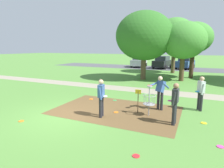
# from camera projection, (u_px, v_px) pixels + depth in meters

# --- Properties ---
(ground_plane) EXTENTS (160.00, 160.00, 0.00)m
(ground_plane) POSITION_uv_depth(u_px,v_px,m) (65.00, 116.00, 8.67)
(ground_plane) COLOR #518438
(dirt_tee_pad) EXTENTS (6.07, 3.91, 0.01)m
(dirt_tee_pad) POSITION_uv_depth(u_px,v_px,m) (116.00, 110.00, 9.45)
(dirt_tee_pad) COLOR brown
(dirt_tee_pad) RESTS_ON ground
(disc_golf_basket) EXTENTS (0.98, 0.58, 1.39)m
(disc_golf_basket) POSITION_uv_depth(u_px,v_px,m) (148.00, 99.00, 8.61)
(disc_golf_basket) COLOR #9E9EA3
(disc_golf_basket) RESTS_ON ground
(player_foreground_watching) EXTENTS (0.96, 0.80, 1.71)m
(player_foreground_watching) POSITION_uv_depth(u_px,v_px,m) (160.00, 91.00, 9.35)
(player_foreground_watching) COLOR #232328
(player_foreground_watching) RESTS_ON ground
(player_throwing) EXTENTS (0.41, 0.48, 1.71)m
(player_throwing) POSITION_uv_depth(u_px,v_px,m) (175.00, 101.00, 7.54)
(player_throwing) COLOR #232328
(player_throwing) RESTS_ON ground
(player_waiting_left) EXTENTS (0.43, 0.49, 1.71)m
(player_waiting_left) POSITION_uv_depth(u_px,v_px,m) (101.00, 96.00, 8.38)
(player_waiting_left) COLOR #232328
(player_waiting_left) RESTS_ON ground
(player_waiting_right) EXTENTS (0.45, 0.49, 1.71)m
(player_waiting_right) POSITION_uv_depth(u_px,v_px,m) (201.00, 91.00, 9.24)
(player_waiting_right) COLOR #232328
(player_waiting_right) RESTS_ON ground
(frisbee_near_basket) EXTENTS (0.24, 0.24, 0.02)m
(frisbee_near_basket) POSITION_uv_depth(u_px,v_px,m) (91.00, 99.00, 11.46)
(frisbee_near_basket) COLOR orange
(frisbee_near_basket) RESTS_ON ground
(frisbee_by_tee) EXTENTS (0.22, 0.22, 0.02)m
(frisbee_by_tee) POSITION_uv_depth(u_px,v_px,m) (21.00, 121.00, 8.03)
(frisbee_by_tee) COLOR orange
(frisbee_by_tee) RESTS_ON ground
(frisbee_mid_grass) EXTENTS (0.22, 0.22, 0.02)m
(frisbee_mid_grass) POSITION_uv_depth(u_px,v_px,m) (220.00, 147.00, 5.95)
(frisbee_mid_grass) COLOR #E53D99
(frisbee_mid_grass) RESTS_ON ground
(frisbee_far_left) EXTENTS (0.22, 0.22, 0.02)m
(frisbee_far_left) POSITION_uv_depth(u_px,v_px,m) (136.00, 156.00, 5.44)
(frisbee_far_left) COLOR red
(frisbee_far_left) RESTS_ON ground
(frisbee_far_right) EXTENTS (0.22, 0.22, 0.02)m
(frisbee_far_right) POSITION_uv_depth(u_px,v_px,m) (116.00, 112.00, 9.11)
(frisbee_far_right) COLOR orange
(frisbee_far_right) RESTS_ON ground
(frisbee_scattered_a) EXTENTS (0.21, 0.21, 0.02)m
(frisbee_scattered_a) POSITION_uv_depth(u_px,v_px,m) (115.00, 100.00, 11.17)
(frisbee_scattered_a) COLOR green
(frisbee_scattered_a) RESTS_ON ground
(frisbee_scattered_b) EXTENTS (0.24, 0.24, 0.02)m
(frisbee_scattered_b) POSITION_uv_depth(u_px,v_px,m) (204.00, 123.00, 7.82)
(frisbee_scattered_b) COLOR gold
(frisbee_scattered_b) RESTS_ON ground
(tree_near_right) EXTENTS (5.41, 5.41, 6.46)m
(tree_near_right) POSITION_uv_depth(u_px,v_px,m) (144.00, 36.00, 17.86)
(tree_near_right) COLOR brown
(tree_near_right) RESTS_ON ground
(tree_mid_left) EXTENTS (4.45, 4.45, 6.55)m
(tree_mid_left) POSITION_uv_depth(u_px,v_px,m) (175.00, 34.00, 22.39)
(tree_mid_left) COLOR brown
(tree_mid_left) RESTS_ON ground
(tree_mid_center) EXTENTS (3.96, 3.96, 5.41)m
(tree_mid_center) POSITION_uv_depth(u_px,v_px,m) (184.00, 40.00, 17.09)
(tree_mid_center) COLOR #4C3823
(tree_mid_center) RESTS_ON ground
(tree_far_left) EXTENTS (3.61, 3.61, 5.58)m
(tree_far_left) POSITION_uv_depth(u_px,v_px,m) (194.00, 38.00, 18.74)
(tree_far_left) COLOR #422D1E
(tree_far_left) RESTS_ON ground
(parking_lot_strip) EXTENTS (36.00, 6.00, 0.01)m
(parking_lot_strip) POSITION_uv_depth(u_px,v_px,m) (159.00, 68.00, 28.99)
(parking_lot_strip) COLOR #4C4C51
(parking_lot_strip) RESTS_ON ground
(parked_car_leftmost) EXTENTS (2.12, 4.27, 1.84)m
(parked_car_leftmost) POSITION_uv_depth(u_px,v_px,m) (139.00, 61.00, 30.36)
(parked_car_leftmost) COLOR #B2B7BC
(parked_car_leftmost) RESTS_ON ground
(parked_car_center_left) EXTENTS (2.43, 4.42, 1.84)m
(parked_car_center_left) POSITION_uv_depth(u_px,v_px,m) (162.00, 62.00, 28.48)
(parked_car_center_left) COLOR black
(parked_car_center_left) RESTS_ON ground
(parked_car_center_right) EXTENTS (2.58, 4.47, 1.84)m
(parked_car_center_right) POSITION_uv_depth(u_px,v_px,m) (185.00, 62.00, 27.89)
(parked_car_center_right) COLOR #2D4784
(parked_car_center_right) RESTS_ON ground
(gravel_path) EXTENTS (40.00, 1.60, 0.00)m
(gravel_path) POSITION_uv_depth(u_px,v_px,m) (120.00, 88.00, 14.57)
(gravel_path) COLOR gray
(gravel_path) RESTS_ON ground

